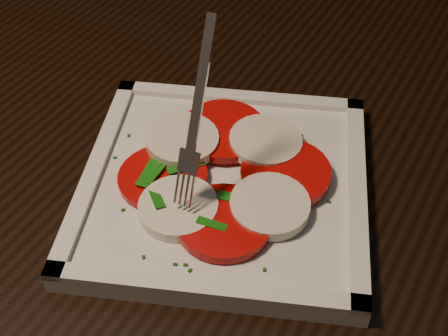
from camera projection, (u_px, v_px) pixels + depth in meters
table at (192, 211)px, 0.67m from camera, size 1.20×0.80×0.75m
plate at (224, 186)px, 0.55m from camera, size 0.32×0.32×0.01m
caprese_salad at (224, 173)px, 0.54m from camera, size 0.20×0.20×0.02m
fork at (201, 108)px, 0.47m from camera, size 0.03×0.07×0.14m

